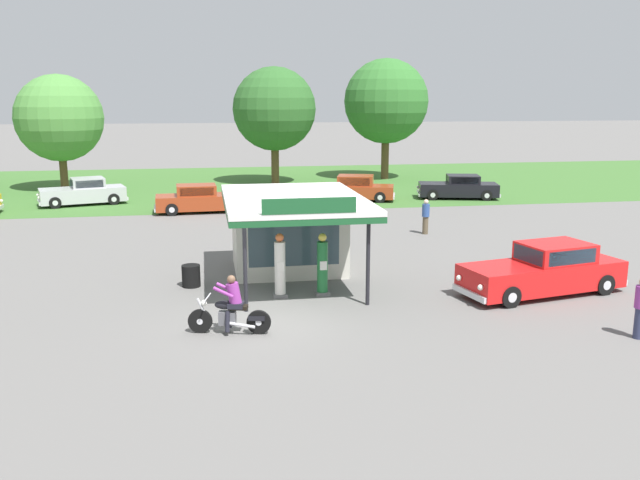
% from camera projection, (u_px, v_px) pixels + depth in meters
% --- Properties ---
extents(ground_plane, '(300.00, 300.00, 0.00)m').
position_uv_depth(ground_plane, '(259.00, 320.00, 18.51)').
color(ground_plane, slate).
extents(grass_verge_strip, '(120.00, 24.00, 0.01)m').
position_uv_depth(grass_verge_strip, '(225.00, 185.00, 47.42)').
color(grass_verge_strip, '#3D6B2D').
rests_on(grass_verge_strip, ground).
extents(service_station_kiosk, '(4.52, 6.90, 3.33)m').
position_uv_depth(service_station_kiosk, '(289.00, 226.00, 23.30)').
color(service_station_kiosk, beige).
rests_on(service_station_kiosk, ground).
extents(gas_pump_nearside, '(0.44, 0.44, 2.01)m').
position_uv_depth(gas_pump_nearside, '(280.00, 268.00, 20.54)').
color(gas_pump_nearside, slate).
rests_on(gas_pump_nearside, ground).
extents(gas_pump_offside, '(0.44, 0.44, 1.97)m').
position_uv_depth(gas_pump_offside, '(322.00, 267.00, 20.76)').
color(gas_pump_offside, slate).
rests_on(gas_pump_offside, ground).
extents(motorcycle_with_rider, '(2.16, 0.80, 1.58)m').
position_uv_depth(motorcycle_with_rider, '(231.00, 310.00, 17.36)').
color(motorcycle_with_rider, black).
rests_on(motorcycle_with_rider, ground).
extents(featured_classic_sedan, '(5.66, 2.78, 1.61)m').
position_uv_depth(featured_classic_sedan, '(544.00, 271.00, 20.91)').
color(featured_classic_sedan, red).
rests_on(featured_classic_sedan, ground).
extents(parked_car_back_row_far_right, '(5.23, 3.14, 1.51)m').
position_uv_depth(parked_car_back_row_far_right, '(354.00, 189.00, 40.08)').
color(parked_car_back_row_far_right, '#993819').
rests_on(parked_car_back_row_far_right, ground).
extents(parked_car_back_row_centre, '(5.14, 3.08, 1.54)m').
position_uv_depth(parked_car_back_row_centre, '(84.00, 193.00, 38.47)').
color(parked_car_back_row_centre, '#B7B7BC').
rests_on(parked_car_back_row_centre, ground).
extents(parked_car_back_row_left, '(5.39, 2.12, 1.49)m').
position_uv_depth(parked_car_back_row_left, '(203.00, 200.00, 35.93)').
color(parked_car_back_row_left, '#993819').
rests_on(parked_car_back_row_left, ground).
extents(parked_car_back_row_centre_left, '(5.19, 2.96, 1.45)m').
position_uv_depth(parked_car_back_row_centre_left, '(459.00, 188.00, 40.79)').
color(parked_car_back_row_centre_left, black).
rests_on(parked_car_back_row_centre_left, ground).
extents(bystander_admiring_sedan, '(0.34, 0.34, 1.59)m').
position_uv_depth(bystander_admiring_sedan, '(426.00, 216.00, 30.09)').
color(bystander_admiring_sedan, brown).
rests_on(bystander_admiring_sedan, ground).
extents(tree_oak_far_right, '(6.28, 6.28, 8.96)m').
position_uv_depth(tree_oak_far_right, '(386.00, 102.00, 49.66)').
color(tree_oak_far_right, brown).
rests_on(tree_oak_far_right, ground).
extents(tree_oak_left, '(5.89, 5.89, 8.25)m').
position_uv_depth(tree_oak_left, '(276.00, 110.00, 47.02)').
color(tree_oak_left, brown).
rests_on(tree_oak_left, ground).
extents(tree_oak_distant_spare, '(5.71, 5.71, 7.62)m').
position_uv_depth(tree_oak_distant_spare, '(62.00, 119.00, 44.02)').
color(tree_oak_distant_spare, brown).
rests_on(tree_oak_distant_spare, ground).
extents(spare_tire_stack, '(0.60, 0.60, 0.72)m').
position_uv_depth(spare_tire_stack, '(191.00, 276.00, 21.77)').
color(spare_tire_stack, black).
rests_on(spare_tire_stack, ground).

